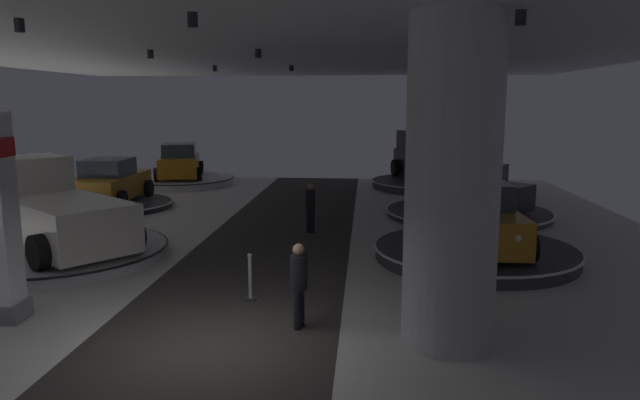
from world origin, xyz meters
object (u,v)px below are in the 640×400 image
(display_car_far_right, at_px, (470,189))
(display_car_mid_right, at_px, (476,218))
(visitor_walking_near, at_px, (310,205))
(display_car_far_left, at_px, (110,183))
(display_car_deep_left, at_px, (180,162))
(display_platform_mid_right, at_px, (475,252))
(visitor_walking_far, at_px, (299,280))
(display_platform_far_left, at_px, (112,204))
(column_right, at_px, (452,185))
(display_platform_deep_left, at_px, (180,181))
(display_platform_deep_right, at_px, (430,183))
(display_platform_far_right, at_px, (468,213))
(pickup_truck_mid_left, at_px, (50,211))
(display_platform_mid_left, at_px, (58,252))
(pickup_truck_deep_right, at_px, (428,160))

(display_car_far_right, xyz_separation_m, display_car_mid_right, (-0.85, -5.84, 0.11))
(visitor_walking_near, bearing_deg, display_car_far_left, 156.00)
(display_car_deep_left, bearing_deg, display_car_far_right, -28.28)
(display_platform_mid_right, distance_m, visitor_walking_far, 6.50)
(display_car_far_left, relative_size, display_car_far_right, 0.99)
(display_platform_far_left, relative_size, display_car_far_right, 1.07)
(column_right, xyz_separation_m, display_platform_deep_left, (-10.73, 18.36, -2.54))
(display_car_mid_right, height_order, visitor_walking_near, display_car_mid_right)
(display_platform_deep_left, distance_m, display_car_mid_right, 17.77)
(display_car_mid_right, bearing_deg, column_right, -105.03)
(display_car_far_right, xyz_separation_m, visitor_walking_far, (-4.92, -10.88, -0.09))
(display_car_deep_left, bearing_deg, display_platform_deep_right, 0.14)
(display_platform_far_left, xyz_separation_m, display_platform_deep_right, (13.02, 6.50, 0.07))
(display_platform_far_left, bearing_deg, display_car_mid_right, -26.47)
(display_platform_far_right, bearing_deg, display_car_far_left, 177.93)
(display_platform_far_left, xyz_separation_m, display_car_deep_left, (0.63, 6.47, 1.00))
(display_platform_deep_left, relative_size, visitor_walking_near, 3.36)
(display_platform_far_right, distance_m, display_car_far_right, 0.87)
(display_platform_far_left, relative_size, pickup_truck_mid_left, 0.85)
(display_platform_mid_left, xyz_separation_m, pickup_truck_mid_left, (-0.25, 0.20, 1.07))
(display_platform_far_left, xyz_separation_m, display_platform_far_right, (13.65, -0.52, -0.01))
(display_platform_deep_left, distance_m, display_platform_mid_left, 13.77)
(display_car_deep_left, distance_m, visitor_walking_near, 12.66)
(display_platform_mid_right, xyz_separation_m, visitor_walking_near, (-4.63, 2.74, 0.71))
(pickup_truck_deep_right, height_order, display_car_deep_left, pickup_truck_deep_right)
(display_platform_far_right, height_order, visitor_walking_far, visitor_walking_far)
(display_car_far_left, distance_m, pickup_truck_mid_left, 7.16)
(display_car_far_left, relative_size, display_car_deep_left, 0.95)
(display_car_far_left, height_order, display_car_mid_right, display_car_mid_right)
(display_car_mid_right, bearing_deg, pickup_truck_mid_left, -176.78)
(display_car_far_left, height_order, display_car_far_right, display_car_far_left)
(display_platform_deep_right, xyz_separation_m, visitor_walking_far, (-4.27, -17.93, 0.70))
(display_car_far_right, bearing_deg, visitor_walking_far, -114.34)
(display_platform_deep_left, bearing_deg, display_platform_far_right, -28.34)
(display_platform_far_left, bearing_deg, display_platform_deep_left, 84.55)
(display_platform_deep_right, height_order, pickup_truck_mid_left, pickup_truck_mid_left)
(display_platform_deep_left, distance_m, pickup_truck_mid_left, 13.59)
(column_right, xyz_separation_m, display_car_far_right, (2.32, 11.31, -1.75))
(pickup_truck_mid_left, relative_size, display_platform_mid_right, 1.03)
(pickup_truck_deep_right, relative_size, display_platform_mid_left, 1.00)
(display_platform_deep_left, bearing_deg, display_platform_far_left, -95.45)
(display_car_far_right, bearing_deg, pickup_truck_deep_right, 95.63)
(pickup_truck_deep_right, bearing_deg, display_platform_mid_right, -90.52)
(display_car_deep_left, height_order, display_car_far_right, display_car_deep_left)
(display_platform_far_right, xyz_separation_m, pickup_truck_mid_left, (-12.09, -6.49, 1.11))
(display_car_deep_left, height_order, display_car_mid_right, display_car_deep_left)
(display_car_far_left, bearing_deg, visitor_walking_near, -24.00)
(column_right, height_order, display_platform_mid_left, column_right)
(display_car_far_right, bearing_deg, display_platform_far_right, 138.50)
(display_car_deep_left, relative_size, display_car_far_right, 1.04)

